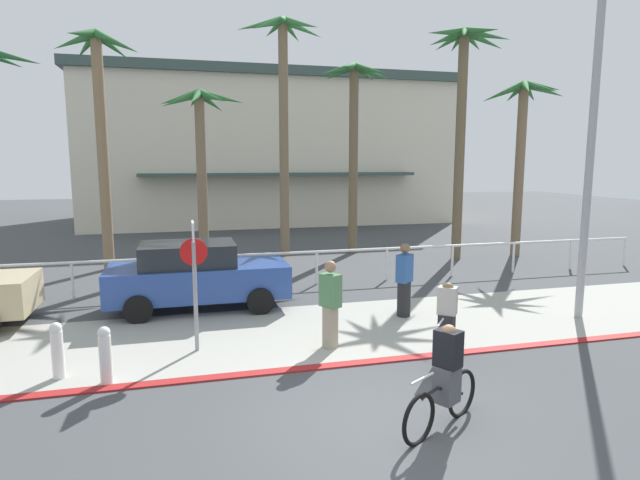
{
  "coord_description": "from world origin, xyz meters",
  "views": [
    {
      "loc": [
        -2.7,
        -6.53,
        3.69
      ],
      "look_at": [
        0.58,
        6.0,
        1.74
      ],
      "focal_mm": 29.46,
      "sensor_mm": 36.0,
      "label": 1
    }
  ],
  "objects": [
    {
      "name": "palm_tree_5",
      "position": [
        7.32,
        11.17,
        6.41
      ],
      "size": [
        3.46,
        3.22,
        8.45
      ],
      "color": "brown",
      "rests_on": "ground"
    },
    {
      "name": "sidewalk_strip",
      "position": [
        0.0,
        4.2,
        0.01
      ],
      "size": [
        44.0,
        4.0,
        0.02
      ],
      "primitive_type": "cube",
      "color": "#9E9E93",
      "rests_on": "ground"
    },
    {
      "name": "palm_tree_6",
      "position": [
        9.96,
        11.3,
        5.24
      ],
      "size": [
        3.24,
        3.27,
        6.74
      ],
      "color": "#756047",
      "rests_on": "ground"
    },
    {
      "name": "car_blue_1",
      "position": [
        -2.44,
        6.69,
        0.87
      ],
      "size": [
        4.4,
        2.02,
        1.69
      ],
      "color": "#284793",
      "rests_on": "ground"
    },
    {
      "name": "cyclist_black_1",
      "position": [
        0.73,
        -0.29,
        0.69
      ],
      "size": [
        1.6,
        0.98,
        1.5
      ],
      "color": "black",
      "rests_on": "ground"
    },
    {
      "name": "rail_fence",
      "position": [
        0.0,
        8.5,
        0.84
      ],
      "size": [
        24.98,
        0.08,
        1.04
      ],
      "color": "white",
      "rests_on": "ground"
    },
    {
      "name": "palm_tree_4",
      "position": [
        3.89,
        13.47,
        5.74
      ],
      "size": [
        3.21,
        3.16,
        7.49
      ],
      "color": "brown",
      "rests_on": "ground"
    },
    {
      "name": "pedestrian_0",
      "position": [
        0.04,
        3.13,
        0.82
      ],
      "size": [
        0.44,
        0.48,
        1.77
      ],
      "color": "gray",
      "rests_on": "ground"
    },
    {
      "name": "bollard_0",
      "position": [
        -4.86,
        2.85,
        0.52
      ],
      "size": [
        0.2,
        0.2,
        1.0
      ],
      "color": "white",
      "rests_on": "ground"
    },
    {
      "name": "palm_tree_3",
      "position": [
        1.15,
        13.71,
        6.57
      ],
      "size": [
        3.28,
        3.19,
        9.06
      ],
      "color": "#756047",
      "rests_on": "ground"
    },
    {
      "name": "palm_tree_1",
      "position": [
        -5.23,
        12.54,
        5.65
      ],
      "size": [
        2.72,
        2.97,
        7.93
      ],
      "color": "#846B4C",
      "rests_on": "ground"
    },
    {
      "name": "streetlight_curb",
      "position": [
        6.34,
        3.39,
        4.28
      ],
      "size": [
        0.24,
        2.54,
        7.5
      ],
      "color": "#9EA0A5",
      "rests_on": "ground"
    },
    {
      "name": "bollard_1",
      "position": [
        -4.04,
        2.41,
        0.52
      ],
      "size": [
        0.2,
        0.2,
        1.0
      ],
      "color": "white",
      "rests_on": "ground"
    },
    {
      "name": "cyclist_teal_0",
      "position": [
        1.96,
        1.99,
        0.69
      ],
      "size": [
        1.18,
        1.46,
        1.5
      ],
      "color": "black",
      "rests_on": "ground"
    },
    {
      "name": "ground_plane",
      "position": [
        0.0,
        10.0,
        0.0
      ],
      "size": [
        80.0,
        80.0,
        0.0
      ],
      "primitive_type": "plane",
      "color": "#424447"
    },
    {
      "name": "palm_tree_2",
      "position": [
        -2.01,
        12.87,
        4.64
      ],
      "size": [
        3.05,
        2.7,
        6.21
      ],
      "color": "#756047",
      "rests_on": "ground"
    },
    {
      "name": "curb_paint",
      "position": [
        0.0,
        2.2,
        0.01
      ],
      "size": [
        44.0,
        0.24,
        0.03
      ],
      "primitive_type": "cube",
      "color": "maroon",
      "rests_on": "ground"
    },
    {
      "name": "building_backdrop",
      "position": [
        2.55,
        27.5,
        4.4
      ],
      "size": [
        21.81,
        12.42,
        8.76
      ],
      "color": "beige",
      "rests_on": "ground"
    },
    {
      "name": "pedestrian_1",
      "position": [
        2.32,
        4.72,
        0.83
      ],
      "size": [
        0.48,
        0.45,
        1.78
      ],
      "color": "#232326",
      "rests_on": "ground"
    },
    {
      "name": "stop_sign_bike_lane",
      "position": [
        -2.54,
        3.61,
        1.68
      ],
      "size": [
        0.52,
        0.56,
        2.56
      ],
      "color": "gray",
      "rests_on": "ground"
    }
  ]
}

